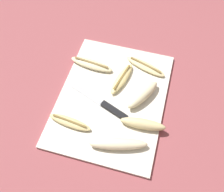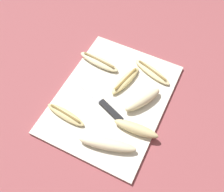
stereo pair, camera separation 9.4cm
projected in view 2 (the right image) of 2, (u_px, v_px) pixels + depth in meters
name	position (u px, v px, depth m)	size (l,w,h in m)	color
ground_plane	(112.00, 99.00, 0.96)	(4.00, 4.00, 0.00)	#93474C
cutting_board	(112.00, 98.00, 0.95)	(0.49, 0.38, 0.01)	silver
knife	(106.00, 107.00, 0.92)	(0.11, 0.24, 0.02)	black
banana_golden_short	(125.00, 80.00, 0.97)	(0.16, 0.07, 0.02)	#EDD689
banana_bright_far	(107.00, 144.00, 0.83)	(0.09, 0.19, 0.03)	beige
banana_ripe_center	(152.00, 72.00, 1.00)	(0.09, 0.17, 0.02)	beige
banana_cream_curved	(99.00, 62.00, 1.02)	(0.06, 0.18, 0.02)	beige
banana_spotted_left	(66.00, 115.00, 0.90)	(0.05, 0.16, 0.02)	#DBC684
banana_pale_long	(143.00, 100.00, 0.92)	(0.15, 0.11, 0.04)	beige
banana_mellow_near	(136.00, 129.00, 0.86)	(0.05, 0.16, 0.03)	beige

